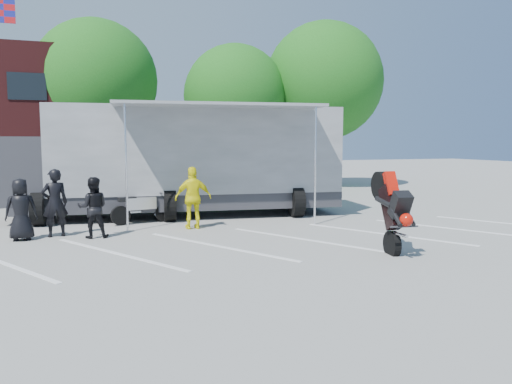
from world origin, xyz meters
TOP-DOWN VIEW (x-y plane):
  - ground at (0.00, 0.00)m, footprint 100.00×100.00m
  - parking_bay_lines at (0.00, 1.00)m, footprint 18.09×13.33m
  - tree_left at (-2.00, 16.00)m, footprint 6.12×6.12m
  - tree_mid at (5.00, 15.00)m, footprint 5.44×5.44m
  - tree_right at (10.00, 14.50)m, footprint 6.46×6.46m
  - transporter_truck at (0.42, 6.29)m, footprint 12.26×6.99m
  - parked_motorcycle at (-1.12, 5.10)m, footprint 2.13×1.08m
  - stunt_bike_rider at (3.78, -0.58)m, footprint 1.06×1.86m
  - spectator_leather_a at (-4.40, 3.44)m, footprint 0.82×0.57m
  - spectator_leather_b at (-3.59, 3.67)m, footprint 0.75×0.57m
  - spectator_leather_c at (-2.63, 3.17)m, footprint 0.84×0.68m
  - spectator_hivis at (0.18, 3.64)m, footprint 1.08×0.48m

SIDE VIEW (x-z plane):
  - ground at x=0.00m, z-range 0.00..0.00m
  - transporter_truck at x=0.42m, z-range -1.86..1.86m
  - parked_motorcycle at x=-1.12m, z-range -0.53..0.53m
  - stunt_bike_rider at x=3.78m, z-range -1.04..1.04m
  - parking_bay_lines at x=0.00m, z-range 0.00..0.01m
  - spectator_leather_a at x=-4.40m, z-range 0.00..1.62m
  - spectator_leather_c at x=-2.63m, z-range 0.00..1.62m
  - spectator_hivis at x=0.18m, z-range 0.00..1.83m
  - spectator_leather_b at x=-3.59m, z-range 0.00..1.83m
  - tree_mid at x=5.00m, z-range 1.10..8.78m
  - tree_left at x=-2.00m, z-range 1.25..9.89m
  - tree_right at x=10.00m, z-range 1.32..10.44m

